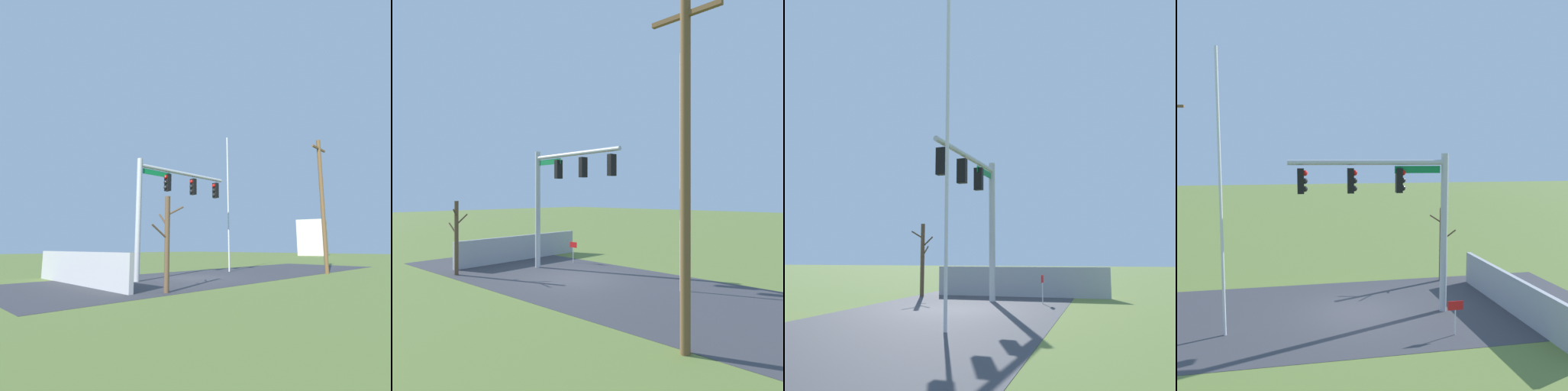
% 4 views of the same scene
% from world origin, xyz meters
% --- Properties ---
extents(ground_plane, '(160.00, 160.00, 0.00)m').
position_xyz_m(ground_plane, '(0.00, 0.00, 0.00)').
color(ground_plane, olive).
extents(road_surface, '(28.00, 8.00, 0.01)m').
position_xyz_m(road_surface, '(-4.00, 0.00, 0.01)').
color(road_surface, '#3D3D42').
rests_on(road_surface, ground_plane).
extents(sidewalk_corner, '(6.00, 6.00, 0.01)m').
position_xyz_m(sidewalk_corner, '(4.41, -0.57, 0.00)').
color(sidewalk_corner, '#B7B5AD').
rests_on(sidewalk_corner, ground_plane).
extents(retaining_fence, '(0.20, 8.72, 1.50)m').
position_xyz_m(retaining_fence, '(6.05, -1.39, 0.75)').
color(retaining_fence, '#A8A8AD').
rests_on(retaining_fence, ground_plane).
extents(signal_mast, '(6.21, 0.72, 6.34)m').
position_xyz_m(signal_mast, '(1.58, -0.44, 4.49)').
color(signal_mast, '#B2B5BA').
rests_on(signal_mast, ground_plane).
extents(flagpole, '(0.10, 0.10, 9.84)m').
position_xyz_m(flagpole, '(-4.89, -1.36, 4.92)').
color(flagpole, silver).
rests_on(flagpole, ground_plane).
extents(bare_tree, '(1.27, 1.02, 3.68)m').
position_xyz_m(bare_tree, '(4.82, 3.45, 1.90)').
color(bare_tree, brown).
rests_on(bare_tree, ground_plane).
extents(open_sign, '(0.56, 0.04, 1.22)m').
position_xyz_m(open_sign, '(2.99, -2.89, 0.91)').
color(open_sign, silver).
rests_on(open_sign, ground_plane).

